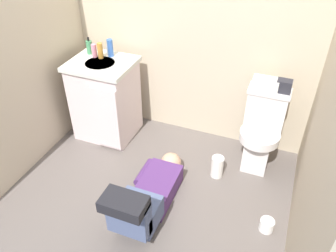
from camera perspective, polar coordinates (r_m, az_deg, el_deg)
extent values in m
cube|color=#625955|center=(3.05, -3.25, -11.40)|extent=(2.83, 3.04, 0.04)
cube|color=#C6B599|center=(3.21, 4.10, 17.46)|extent=(2.49, 0.08, 2.40)
cube|color=silver|center=(3.28, 14.60, -3.65)|extent=(0.22, 0.30, 0.38)
cylinder|color=silver|center=(3.12, 14.94, -1.64)|extent=(0.35, 0.35, 0.08)
cube|color=silver|center=(3.18, 15.96, 2.75)|extent=(0.34, 0.17, 0.34)
cube|color=silver|center=(3.09, 16.53, 5.60)|extent=(0.36, 0.19, 0.03)
cube|color=silver|center=(3.52, -10.26, 4.12)|extent=(0.56, 0.48, 0.78)
cube|color=silver|center=(3.33, -11.02, 10.09)|extent=(0.60, 0.52, 0.04)
cylinder|color=silver|center=(3.31, -11.18, 9.87)|extent=(0.28, 0.28, 0.05)
cube|color=silver|center=(3.29, -10.16, 1.11)|extent=(0.26, 0.03, 0.66)
cylinder|color=silver|center=(3.41, -9.94, 12.15)|extent=(0.02, 0.02, 0.10)
cube|color=#512D6B|center=(2.96, -1.83, -10.28)|extent=(0.29, 0.52, 0.17)
sphere|color=tan|center=(3.17, 0.50, -6.12)|extent=(0.19, 0.19, 0.19)
cube|color=#4E5B80|center=(2.68, -4.97, -14.08)|extent=(0.31, 0.28, 0.20)
cube|color=#4E5B80|center=(2.51, -6.54, -14.60)|extent=(0.31, 0.12, 0.32)
cube|color=black|center=(2.35, -7.34, -12.70)|extent=(0.31, 0.19, 0.09)
cylinder|color=#512D6B|center=(3.14, -3.90, -7.67)|extent=(0.08, 0.30, 0.08)
cube|color=silver|center=(3.06, 15.91, 6.82)|extent=(0.22, 0.11, 0.10)
cube|color=#26262D|center=(3.05, 18.69, 6.30)|extent=(0.12, 0.09, 0.11)
cylinder|color=#418C5A|center=(3.48, -12.91, 12.60)|extent=(0.06, 0.06, 0.13)
cylinder|color=black|center=(3.45, -13.10, 13.86)|extent=(0.02, 0.02, 0.04)
cylinder|color=pink|center=(3.40, -12.16, 12.11)|extent=(0.05, 0.05, 0.13)
cylinder|color=#C38432|center=(3.37, -11.17, 12.16)|extent=(0.05, 0.05, 0.15)
cylinder|color=#3864B5|center=(3.38, -9.56, 12.65)|extent=(0.06, 0.06, 0.17)
cylinder|color=white|center=(3.15, 8.15, -6.69)|extent=(0.11, 0.11, 0.21)
cylinder|color=white|center=(2.86, 16.04, -15.54)|extent=(0.11, 0.11, 0.10)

